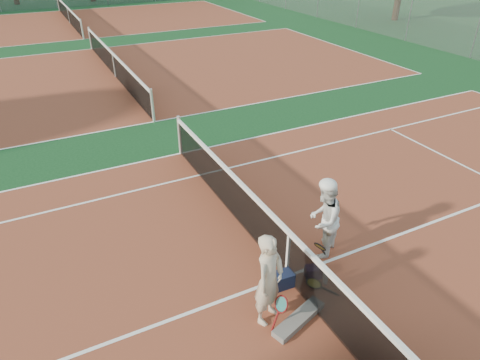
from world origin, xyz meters
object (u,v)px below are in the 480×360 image
object	(u,v)px
racket_red	(281,311)
racket_spare	(314,284)
water_bottle	(326,277)
racket_black_held	(319,253)
net_main	(288,255)
player_b	(324,219)
sports_bag_navy	(283,280)
player_a	(269,280)
sports_bag_purple	(313,272)

from	to	relation	value
racket_red	racket_spare	xyz separation A→B (m)	(0.97, 0.46, -0.25)
water_bottle	racket_black_held	bearing A→B (deg)	67.70
net_main	player_b	distance (m)	1.01
net_main	sports_bag_navy	bearing A→B (deg)	-138.69
player_a	racket_red	xyz separation A→B (m)	(0.10, -0.22, -0.52)
net_main	player_b	size ratio (longest dim) A/B	7.02
sports_bag_purple	water_bottle	distance (m)	0.25
racket_black_held	sports_bag_purple	distance (m)	0.42
sports_bag_navy	sports_bag_purple	world-z (taller)	sports_bag_navy
racket_red	sports_bag_navy	size ratio (longest dim) A/B	1.54
racket_black_held	water_bottle	world-z (taller)	racket_black_held
racket_red	water_bottle	xyz separation A→B (m)	(1.18, 0.42, -0.13)
sports_bag_purple	player_b	bearing A→B (deg)	43.66
player_b	racket_red	xyz separation A→B (m)	(-1.59, -1.13, -0.50)
player_a	sports_bag_purple	world-z (taller)	player_a
player_a	racket_red	world-z (taller)	player_a
net_main	racket_black_held	world-z (taller)	net_main
net_main	sports_bag_navy	world-z (taller)	net_main
player_b	sports_bag_purple	size ratio (longest dim) A/B	5.56
net_main	racket_spare	world-z (taller)	net_main
racket_red	sports_bag_purple	distance (m)	1.27
racket_red	water_bottle	world-z (taller)	racket_red
player_b	water_bottle	xyz separation A→B (m)	(-0.41, -0.71, -0.63)
net_main	sports_bag_purple	bearing A→B (deg)	-26.15
racket_red	racket_spare	world-z (taller)	racket_red
net_main	racket_black_held	size ratio (longest dim) A/B	21.79
racket_black_held	sports_bag_purple	size ratio (longest dim) A/B	1.79
player_b	water_bottle	size ratio (longest dim) A/B	5.22
net_main	sports_bag_purple	size ratio (longest dim) A/B	39.03
sports_bag_navy	player_a	bearing A→B (deg)	-140.22
racket_black_held	player_b	bearing A→B (deg)	-153.87
net_main	sports_bag_purple	xyz separation A→B (m)	(0.43, -0.21, -0.40)
racket_black_held	racket_spare	bearing A→B (deg)	25.83
water_bottle	sports_bag_purple	bearing A→B (deg)	114.08
player_a	player_b	distance (m)	1.93
net_main	racket_spare	bearing A→B (deg)	-51.70
player_b	racket_black_held	distance (m)	0.62
sports_bag_navy	player_b	bearing A→B (deg)	21.27
sports_bag_navy	sports_bag_purple	distance (m)	0.61
net_main	sports_bag_purple	distance (m)	0.62
sports_bag_navy	sports_bag_purple	bearing A→B (deg)	-4.93
racket_spare	sports_bag_purple	world-z (taller)	sports_bag_purple
racket_spare	sports_bag_purple	size ratio (longest dim) A/B	2.13
sports_bag_navy	racket_spare	bearing A→B (deg)	-26.08
net_main	racket_red	bearing A→B (deg)	-127.45
racket_red	water_bottle	size ratio (longest dim) A/B	1.87
net_main	water_bottle	xyz separation A→B (m)	(0.53, -0.44, -0.36)
player_a	water_bottle	distance (m)	1.46
player_b	water_bottle	world-z (taller)	player_b
sports_bag_navy	water_bottle	distance (m)	0.76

